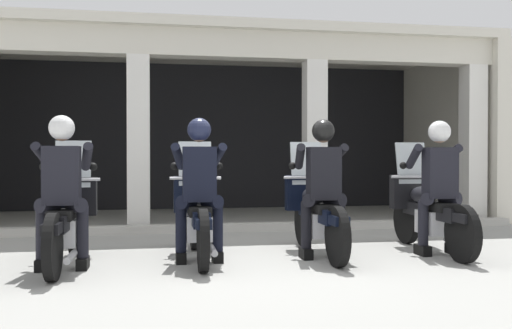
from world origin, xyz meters
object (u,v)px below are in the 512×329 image
motorcycle_center_right (316,212)px  police_officer_far_right (439,175)px  police_officer_far_left (62,178)px  police_officer_center_right (323,176)px  motorcycle_center_left (198,214)px  police_officer_center_left (199,177)px  motorcycle_far_right (427,210)px  motorcycle_far_left (67,218)px

motorcycle_center_right → police_officer_far_right: (1.41, -0.31, 0.44)m
police_officer_far_left → police_officer_far_right: 4.24m
police_officer_center_right → police_officer_far_right: size_ratio=1.00×
motorcycle_center_left → police_officer_center_right: 1.50m
motorcycle_center_left → motorcycle_center_right: bearing=4.9°
police_officer_center_right → motorcycle_center_left: bearing=172.6°
police_officer_center_left → police_officer_center_right: same height
motorcycle_center_right → police_officer_center_right: police_officer_center_right is taller
police_officer_far_left → motorcycle_far_right: 4.28m
motorcycle_center_left → police_officer_center_right: police_officer_center_right is taller
police_officer_far_right → police_officer_far_left: bearing=-167.5°
police_officer_far_left → motorcycle_far_right: police_officer_far_left is taller
motorcycle_center_left → motorcycle_far_left: bearing=-169.1°
police_officer_far_left → police_officer_center_left: bearing=18.2°
police_officer_far_right → motorcycle_far_left: bearing=-171.3°
motorcycle_far_right → motorcycle_center_right: bearing=-170.6°
motorcycle_center_left → police_officer_far_right: 2.87m
police_officer_far_left → motorcycle_center_left: police_officer_far_left is taller
motorcycle_center_right → police_officer_far_right: bearing=-9.1°
police_officer_center_left → motorcycle_far_right: size_ratio=0.78×
motorcycle_far_left → police_officer_far_right: police_officer_far_right is taller
police_officer_far_right → motorcycle_far_right: bearing=100.2°
motorcycle_far_right → motorcycle_center_left: bearing=-169.8°
police_officer_center_left → police_officer_far_right: size_ratio=1.00×
motorcycle_far_right → police_officer_center_left: bearing=-164.0°
motorcycle_center_left → motorcycle_far_right: size_ratio=1.00×
motorcycle_center_left → police_officer_center_right: (1.41, -0.27, 0.44)m
motorcycle_far_left → police_officer_far_left: (-0.00, -0.28, 0.44)m
police_officer_far_left → police_officer_center_right: same height
motorcycle_far_right → police_officer_far_right: size_ratio=1.29×
motorcycle_center_right → police_officer_far_right: 1.51m
motorcycle_center_left → motorcycle_center_right: (1.41, 0.02, 0.00)m
police_officer_center_left → police_officer_center_right: 1.41m
motorcycle_center_right → motorcycle_far_right: size_ratio=1.00×
motorcycle_center_left → motorcycle_far_right: bearing=4.1°
police_officer_far_left → motorcycle_center_left: 1.55m
police_officer_far_left → police_officer_far_right: bearing=13.6°
motorcycle_center_left → police_officer_center_left: bearing=-86.0°
police_officer_far_left → motorcycle_far_left: bearing=101.2°
police_officer_center_left → motorcycle_center_right: bearing=16.2°
motorcycle_far_left → police_officer_center_left: size_ratio=1.29×
police_officer_center_right → motorcycle_far_left: bearing=-178.8°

